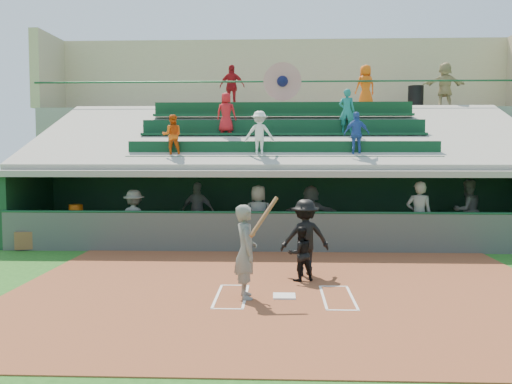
{
  "coord_description": "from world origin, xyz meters",
  "views": [
    {
      "loc": [
        -0.09,
        -10.82,
        2.8
      ],
      "look_at": [
        -0.69,
        3.5,
        1.8
      ],
      "focal_mm": 40.0,
      "sensor_mm": 36.0,
      "label": 1
    }
  ],
  "objects_px": {
    "catcher": "(300,254)",
    "water_cooler": "(76,211)",
    "home_plate": "(284,296)",
    "white_table": "(77,230)",
    "trash_bin": "(416,97)",
    "batter_at_plate": "(246,251)"
  },
  "relations": [
    {
      "from": "catcher",
      "to": "water_cooler",
      "type": "distance_m",
      "value": 8.18
    },
    {
      "from": "home_plate",
      "to": "white_table",
      "type": "bearing_deg",
      "value": 135.25
    },
    {
      "from": "water_cooler",
      "to": "trash_bin",
      "type": "relative_size",
      "value": 0.44
    },
    {
      "from": "catcher",
      "to": "trash_bin",
      "type": "xyz_separation_m",
      "value": [
        5.18,
        11.86,
        4.46
      ]
    },
    {
      "from": "white_table",
      "to": "water_cooler",
      "type": "xyz_separation_m",
      "value": [
        -0.0,
        -0.08,
        0.59
      ]
    },
    {
      "from": "home_plate",
      "to": "batter_at_plate",
      "type": "height_order",
      "value": "batter_at_plate"
    },
    {
      "from": "trash_bin",
      "to": "home_plate",
      "type": "bearing_deg",
      "value": -112.64
    },
    {
      "from": "batter_at_plate",
      "to": "catcher",
      "type": "distance_m",
      "value": 1.88
    },
    {
      "from": "batter_at_plate",
      "to": "water_cooler",
      "type": "bearing_deg",
      "value": 131.59
    },
    {
      "from": "home_plate",
      "to": "trash_bin",
      "type": "distance_m",
      "value": 15.22
    },
    {
      "from": "home_plate",
      "to": "white_table",
      "type": "relative_size",
      "value": 0.49
    },
    {
      "from": "water_cooler",
      "to": "batter_at_plate",
      "type": "bearing_deg",
      "value": -48.41
    },
    {
      "from": "batter_at_plate",
      "to": "trash_bin",
      "type": "bearing_deg",
      "value": 64.88
    },
    {
      "from": "catcher",
      "to": "home_plate",
      "type": "bearing_deg",
      "value": 56.47
    },
    {
      "from": "catcher",
      "to": "trash_bin",
      "type": "relative_size",
      "value": 1.25
    },
    {
      "from": "home_plate",
      "to": "trash_bin",
      "type": "xyz_separation_m",
      "value": [
        5.53,
        13.26,
        5.04
      ]
    },
    {
      "from": "water_cooler",
      "to": "home_plate",
      "type": "bearing_deg",
      "value": -44.4
    },
    {
      "from": "home_plate",
      "to": "water_cooler",
      "type": "distance_m",
      "value": 8.85
    },
    {
      "from": "water_cooler",
      "to": "white_table",
      "type": "bearing_deg",
      "value": 89.67
    },
    {
      "from": "white_table",
      "to": "water_cooler",
      "type": "relative_size",
      "value": 2.12
    },
    {
      "from": "catcher",
      "to": "trash_bin",
      "type": "height_order",
      "value": "trash_bin"
    },
    {
      "from": "catcher",
      "to": "batter_at_plate",
      "type": "bearing_deg",
      "value": 34.74
    }
  ]
}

